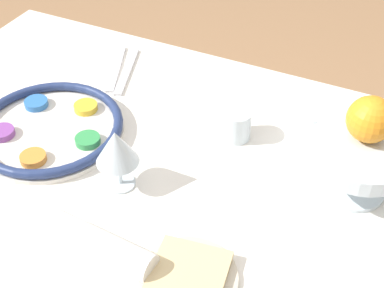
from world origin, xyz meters
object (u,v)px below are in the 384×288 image
(bread_plate, at_px, (188,276))
(cup_far, at_px, (236,125))
(orange_fruit, at_px, (370,119))
(fruit_stand, at_px, (359,157))
(seder_plate, at_px, (49,128))
(napkin_roll, at_px, (102,245))
(cup_mid, at_px, (313,124))
(wine_glass, at_px, (116,148))

(bread_plate, relative_size, cup_far, 2.49)
(orange_fruit, bearing_deg, fruit_stand, -91.42)
(seder_plate, height_order, fruit_stand, fruit_stand)
(bread_plate, distance_m, napkin_roll, 0.15)
(cup_mid, relative_size, cup_far, 1.00)
(wine_glass, relative_size, napkin_roll, 0.65)
(seder_plate, distance_m, orange_fruit, 0.64)
(seder_plate, height_order, orange_fruit, orange_fruit)
(fruit_stand, distance_m, cup_mid, 0.16)
(orange_fruit, height_order, cup_mid, orange_fruit)
(fruit_stand, distance_m, napkin_roll, 0.47)
(bread_plate, bearing_deg, napkin_roll, -173.26)
(bread_plate, bearing_deg, orange_fruit, 61.08)
(seder_plate, relative_size, wine_glass, 2.43)
(napkin_roll, bearing_deg, cup_mid, 63.10)
(wine_glass, bearing_deg, bread_plate, -33.21)
(fruit_stand, relative_size, napkin_roll, 0.97)
(seder_plate, xyz_separation_m, orange_fruit, (0.61, 0.14, 0.13))
(napkin_roll, xyz_separation_m, cup_far, (0.08, 0.38, 0.01))
(orange_fruit, bearing_deg, cup_mid, 141.30)
(seder_plate, relative_size, napkin_roll, 1.58)
(fruit_stand, bearing_deg, napkin_roll, -135.39)
(fruit_stand, distance_m, cup_far, 0.26)
(wine_glass, distance_m, cup_far, 0.27)
(seder_plate, relative_size, orange_fruit, 3.67)
(bread_plate, bearing_deg, wine_glass, 146.79)
(cup_far, bearing_deg, orange_fruit, -4.33)
(orange_fruit, height_order, cup_far, orange_fruit)
(wine_glass, bearing_deg, cup_mid, 45.51)
(seder_plate, bearing_deg, napkin_roll, -38.85)
(cup_far, bearing_deg, napkin_roll, -102.42)
(fruit_stand, bearing_deg, cup_mid, 133.57)
(fruit_stand, xyz_separation_m, cup_far, (-0.25, 0.05, -0.05))
(orange_fruit, relative_size, cup_far, 1.31)
(cup_far, bearing_deg, seder_plate, -155.97)
(napkin_roll, xyz_separation_m, cup_mid, (0.23, 0.45, 0.01))
(wine_glass, relative_size, orange_fruit, 1.51)
(bread_plate, relative_size, napkin_roll, 0.82)
(orange_fruit, xyz_separation_m, bread_plate, (-0.19, -0.34, -0.14))
(fruit_stand, relative_size, orange_fruit, 2.25)
(orange_fruit, distance_m, bread_plate, 0.41)
(wine_glass, height_order, cup_mid, wine_glass)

